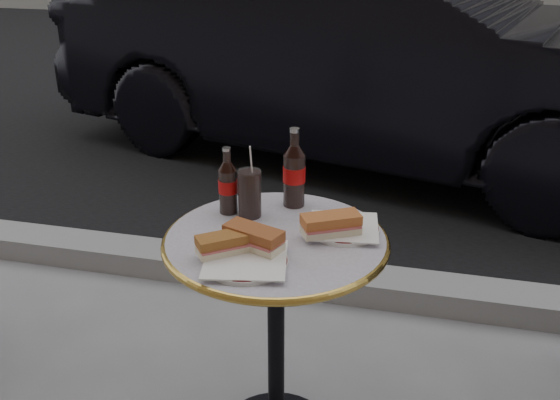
% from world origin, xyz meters
% --- Properties ---
extents(asphalt_road, '(40.00, 8.00, 0.00)m').
position_xyz_m(asphalt_road, '(0.00, 5.00, 0.00)').
color(asphalt_road, black).
rests_on(asphalt_road, ground).
extents(curb, '(40.00, 0.20, 0.12)m').
position_xyz_m(curb, '(0.00, 0.90, 0.05)').
color(curb, gray).
rests_on(curb, ground).
extents(bistro_table, '(0.62, 0.62, 0.73)m').
position_xyz_m(bistro_table, '(0.00, 0.00, 0.37)').
color(bistro_table, '#BAB2C4').
rests_on(bistro_table, ground).
extents(plate_left, '(0.22, 0.22, 0.01)m').
position_xyz_m(plate_left, '(-0.04, -0.16, 0.74)').
color(plate_left, silver).
rests_on(plate_left, bistro_table).
extents(plate_right, '(0.21, 0.21, 0.01)m').
position_xyz_m(plate_right, '(0.18, 0.08, 0.74)').
color(plate_right, white).
rests_on(plate_right, bistro_table).
extents(sandwich_left_a, '(0.15, 0.14, 0.05)m').
position_xyz_m(sandwich_left_a, '(-0.10, -0.14, 0.77)').
color(sandwich_left_a, '#945625').
rests_on(sandwich_left_a, plate_left).
extents(sandwich_left_b, '(0.17, 0.12, 0.05)m').
position_xyz_m(sandwich_left_b, '(-0.03, -0.10, 0.77)').
color(sandwich_left_b, brown).
rests_on(sandwich_left_b, plate_left).
extents(sandwich_right, '(0.17, 0.14, 0.05)m').
position_xyz_m(sandwich_right, '(0.15, 0.03, 0.77)').
color(sandwich_right, '#B6612E').
rests_on(sandwich_right, plate_right).
extents(cola_bottle_left, '(0.07, 0.07, 0.20)m').
position_xyz_m(cola_bottle_left, '(-0.17, 0.12, 0.83)').
color(cola_bottle_left, black).
rests_on(cola_bottle_left, bistro_table).
extents(cola_bottle_right, '(0.08, 0.08, 0.24)m').
position_xyz_m(cola_bottle_right, '(0.00, 0.21, 0.85)').
color(cola_bottle_right, black).
rests_on(cola_bottle_right, bistro_table).
extents(cola_glass, '(0.07, 0.07, 0.14)m').
position_xyz_m(cola_glass, '(-0.10, 0.11, 0.80)').
color(cola_glass, black).
rests_on(cola_glass, bistro_table).
extents(parked_car, '(2.55, 4.54, 1.42)m').
position_xyz_m(parked_car, '(-0.01, 2.68, 0.71)').
color(parked_car, black).
rests_on(parked_car, ground).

